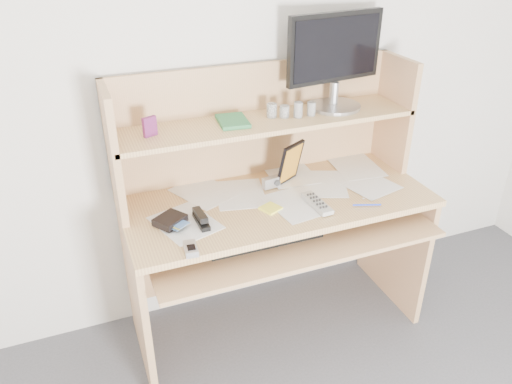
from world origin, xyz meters
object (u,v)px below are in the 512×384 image
object	(u,v)px
tv_remote	(317,203)
game_case	(290,163)
desk	(272,201)
keyboard	(262,234)
monitor	(335,58)

from	to	relation	value
tv_remote	game_case	bearing A→B (deg)	91.18
desk	keyboard	distance (m)	0.25
tv_remote	game_case	xyz separation A→B (m)	(-0.02, 0.25, 0.09)
game_case	monitor	xyz separation A→B (m)	(0.25, 0.08, 0.45)
desk	tv_remote	size ratio (longest dim) A/B	7.08
desk	game_case	world-z (taller)	desk
keyboard	desk	bearing A→B (deg)	58.19
tv_remote	desk	bearing A→B (deg)	118.48
keyboard	tv_remote	world-z (taller)	tv_remote
tv_remote	monitor	distance (m)	0.68
desk	monitor	size ratio (longest dim) A/B	2.80
keyboard	game_case	distance (m)	0.40
keyboard	tv_remote	xyz separation A→B (m)	(0.26, 0.00, 0.10)
game_case	monitor	bearing A→B (deg)	-10.95
desk	game_case	distance (m)	0.20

